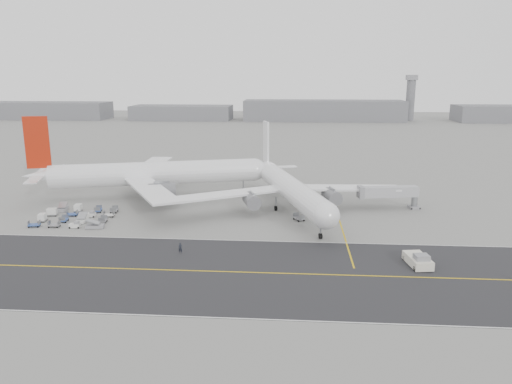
# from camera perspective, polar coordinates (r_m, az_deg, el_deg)

# --- Properties ---
(ground) EXTENTS (700.00, 700.00, 0.00)m
(ground) POSITION_cam_1_polar(r_m,az_deg,el_deg) (100.58, -7.15, -4.99)
(ground) COLOR gray
(ground) RESTS_ON ground
(taxiway) EXTENTS (220.00, 59.00, 0.03)m
(taxiway) POSITION_cam_1_polar(r_m,az_deg,el_deg) (83.08, -6.18, -8.96)
(taxiway) COLOR #2C2C2F
(taxiway) RESTS_ON ground
(horizon_buildings) EXTENTS (520.00, 28.00, 28.00)m
(horizon_buildings) POSITION_cam_1_polar(r_m,az_deg,el_deg) (355.09, 6.05, 8.13)
(horizon_buildings) COLOR slate
(horizon_buildings) RESTS_ON ground
(control_tower) EXTENTS (7.00, 7.00, 31.25)m
(control_tower) POSITION_cam_1_polar(r_m,az_deg,el_deg) (367.76, 17.24, 10.33)
(control_tower) COLOR slate
(control_tower) RESTS_ON ground
(airliner_a) EXTENTS (60.80, 59.51, 21.50)m
(airliner_a) POSITION_cam_1_polar(r_m,az_deg,el_deg) (133.07, -12.03, 2.08)
(airliner_a) COLOR white
(airliner_a) RESTS_ON ground
(airliner_b) EXTENTS (52.04, 53.12, 18.87)m
(airliner_b) POSITION_cam_1_polar(r_m,az_deg,el_deg) (117.32, 3.85, 0.48)
(airliner_b) COLOR white
(airliner_b) RESTS_ON ground
(pushback_tug) EXTENTS (4.02, 8.65, 2.44)m
(pushback_tug) POSITION_cam_1_polar(r_m,az_deg,el_deg) (88.66, 18.04, -7.42)
(pushback_tug) COLOR silver
(pushback_tug) RESTS_ON ground
(jet_bridge) EXTENTS (15.30, 5.29, 5.71)m
(jet_bridge) POSITION_cam_1_polar(r_m,az_deg,el_deg) (122.39, 14.96, -0.11)
(jet_bridge) COLOR gray
(jet_bridge) RESTS_ON ground
(gse_cluster) EXTENTS (21.98, 21.31, 1.81)m
(gse_cluster) POSITION_cam_1_polar(r_m,az_deg,el_deg) (117.99, -19.77, -2.94)
(gse_cluster) COLOR gray
(gse_cluster) RESTS_ON ground
(stray_dolly) EXTENTS (2.72, 3.04, 1.60)m
(stray_dolly) POSITION_cam_1_polar(r_m,az_deg,el_deg) (110.52, 4.92, -3.25)
(stray_dolly) COLOR silver
(stray_dolly) RESTS_ON ground
(ground_crew_a) EXTENTS (0.78, 0.57, 1.96)m
(ground_crew_a) POSITION_cam_1_polar(r_m,az_deg,el_deg) (91.09, -8.64, -6.35)
(ground_crew_a) COLOR black
(ground_crew_a) RESTS_ON ground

